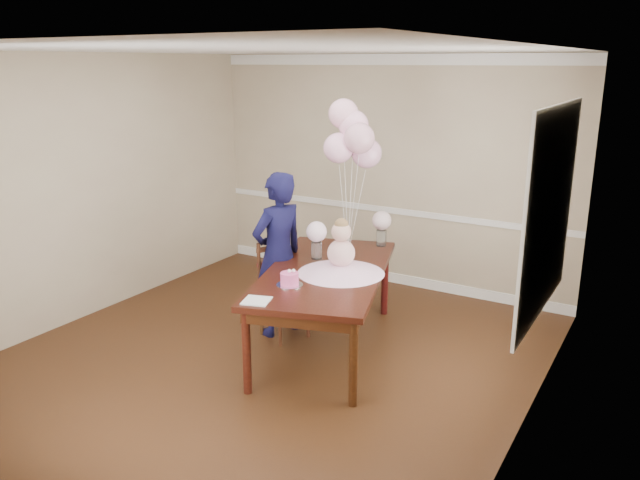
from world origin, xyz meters
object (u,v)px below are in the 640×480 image
(woman, at_px, (278,255))
(dining_table_top, at_px, (325,273))
(dining_chair_seat, at_px, (284,296))
(birthday_cake, at_px, (290,279))

(woman, bearing_deg, dining_table_top, 99.01)
(dining_table_top, xyz_separation_m, dining_chair_seat, (-0.48, 0.03, -0.34))
(dining_table_top, height_order, birthday_cake, birthday_cake)
(dining_table_top, bearing_deg, birthday_cake, -113.96)
(woman, bearing_deg, birthday_cake, 58.63)
(birthday_cake, distance_m, dining_chair_seat, 0.81)
(dining_chair_seat, bearing_deg, birthday_cake, -30.12)
(birthday_cake, xyz_separation_m, woman, (-0.52, 0.59, -0.03))
(birthday_cake, height_order, woman, woman)
(dining_table_top, height_order, woman, woman)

